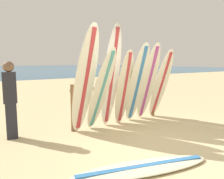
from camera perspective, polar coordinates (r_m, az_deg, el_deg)
The scene contains 11 objects.
ground_plane at distance 4.65m, azimuth 15.91°, elevation -14.27°, with size 120.00×120.00×0.00m, color #CCB784.
surfboard_rack at distance 5.91m, azimuth 1.61°, elevation -1.86°, with size 2.80×0.09×1.16m.
surfboard_leaning_far_left at distance 4.87m, azimuth -7.20°, elevation 2.25°, with size 0.70×0.90×2.52m.
surfboard_leaning_left at distance 5.09m, azimuth -2.96°, elevation -0.24°, with size 0.68×1.02×2.04m.
surfboard_leaning_center_left at distance 5.41m, azimuth -0.22°, elevation 3.34°, with size 0.51×0.65×2.62m.
surfboard_leaning_center at distance 5.67m, azimuth 3.26°, elevation 0.46°, with size 0.59×0.58×2.02m.
surfboard_leaning_center_right at distance 5.88m, azimuth 6.72°, elevation 1.51°, with size 0.58×0.86×2.19m.
surfboard_leaning_right at distance 6.13m, azimuth 9.60°, elevation 1.75°, with size 0.61×0.96×2.20m.
surfboard_leaning_far_right at distance 6.45m, azimuth 12.86°, elevation 1.27°, with size 0.60×0.99×2.05m.
surfboard_lying_on_sand at distance 3.62m, azimuth 8.21°, elevation -19.94°, with size 2.39×1.13×0.08m.
beachgoer_standing at distance 5.15m, azimuth -25.49°, elevation -1.75°, with size 0.30×0.23×1.71m.
Camera 1 is at (-3.32, -2.78, 1.69)m, focal length 34.30 mm.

